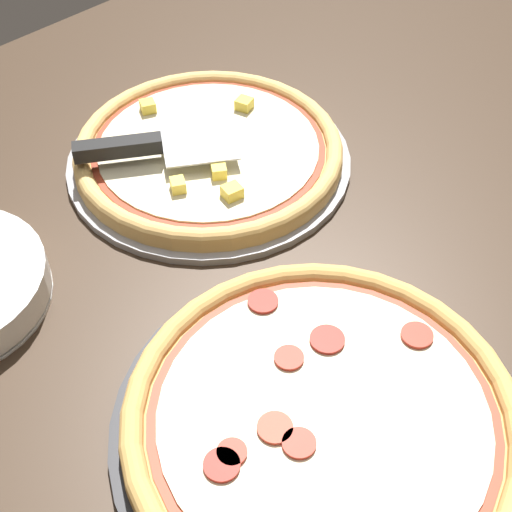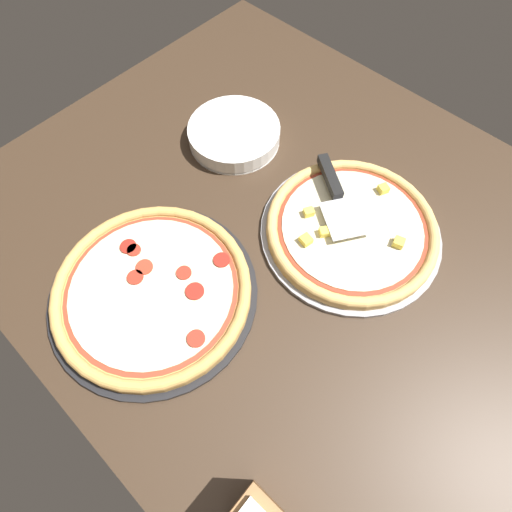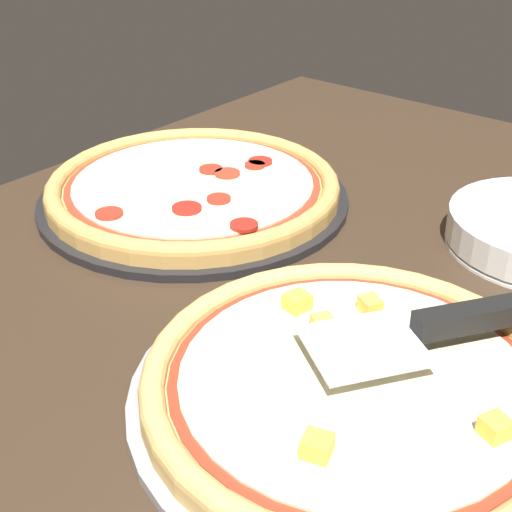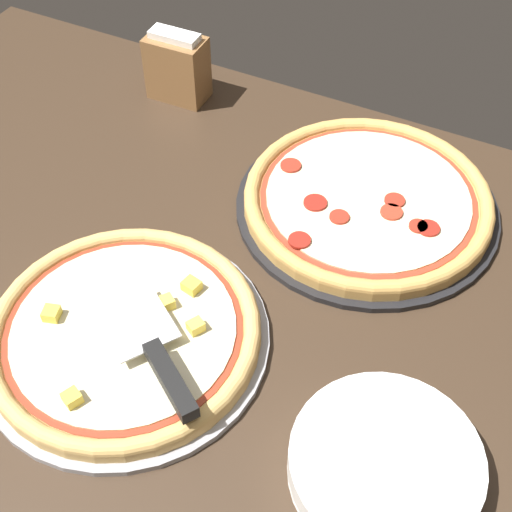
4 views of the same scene
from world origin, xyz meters
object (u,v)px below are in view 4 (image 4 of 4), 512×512
Objects in this scene: plate_stack at (385,465)px; pizza_front at (124,331)px; serving_spatula at (161,363)px; napkin_holder at (177,67)px; pizza_back at (368,199)px.

pizza_front is at bearing 176.27° from plate_stack.
serving_spatula is 28.40cm from plate_stack.
pizza_back is at bearing -17.42° from napkin_holder.
serving_spatula is 1.57× the size of napkin_holder.
pizza_back is (19.45, 37.09, 0.04)cm from pizza_front.
serving_spatula reaches higher than pizza_front.
pizza_front is 1.78× the size of serving_spatula.
napkin_holder reaches higher than plate_stack.
napkin_holder is at bearing 162.58° from pizza_back.
plate_stack is (28.20, 1.29, -3.11)cm from serving_spatula.
plate_stack is at bearing -66.93° from pizza_back.
napkin_holder reaches higher than pizza_front.
plate_stack is (36.25, -2.37, -0.18)cm from pizza_front.
napkin_holder is at bearing 137.78° from plate_stack.
pizza_back is at bearing 74.37° from serving_spatula.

